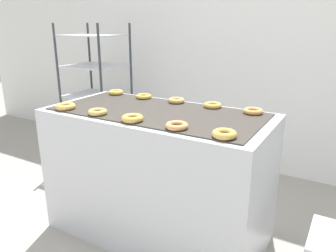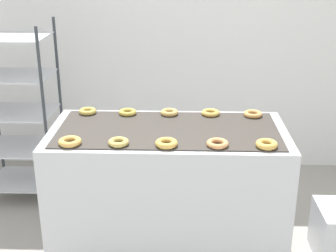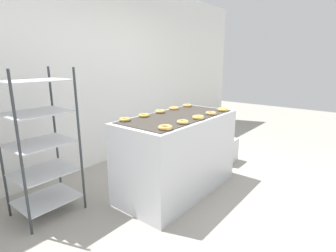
{
  "view_description": "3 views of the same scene",
  "coord_description": "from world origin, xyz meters",
  "px_view_note": "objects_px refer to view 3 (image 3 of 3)",
  "views": [
    {
      "loc": [
        1.14,
        -1.18,
        1.52
      ],
      "look_at": [
        0.0,
        0.78,
        0.8
      ],
      "focal_mm": 35.0,
      "sensor_mm": 36.0,
      "label": 1
    },
    {
      "loc": [
        0.09,
        -2.18,
        2.04
      ],
      "look_at": [
        0.0,
        0.63,
        0.97
      ],
      "focal_mm": 50.0,
      "sensor_mm": 36.0,
      "label": 2
    },
    {
      "loc": [
        -2.42,
        -1.14,
        1.58
      ],
      "look_at": [
        0.0,
        0.78,
        0.8
      ],
      "focal_mm": 28.0,
      "sensor_mm": 36.0,
      "label": 3
    }
  ],
  "objects_px": {
    "donut_far_left": "(144,115)",
    "donut_near_center": "(198,117)",
    "fryer_machine": "(178,154)",
    "donut_far_right": "(174,108)",
    "donut_near_left": "(183,122)",
    "donut_far_leftmost": "(125,119)",
    "donut_near_right": "(211,113)",
    "donut_near_rightmost": "(223,110)",
    "donut_near_leftmost": "(165,127)",
    "donut_far_rightmost": "(187,105)",
    "glaze_bin": "(222,150)",
    "donut_far_center": "(160,111)",
    "baking_rack_cart": "(40,143)"
  },
  "relations": [
    {
      "from": "donut_near_rightmost",
      "to": "donut_far_right",
      "type": "bearing_deg",
      "value": 118.36
    },
    {
      "from": "donut_far_rightmost",
      "to": "baking_rack_cart",
      "type": "bearing_deg",
      "value": 164.2
    },
    {
      "from": "fryer_machine",
      "to": "donut_far_left",
      "type": "bearing_deg",
      "value": 137.01
    },
    {
      "from": "donut_far_rightmost",
      "to": "donut_near_center",
      "type": "bearing_deg",
      "value": -136.9
    },
    {
      "from": "donut_near_center",
      "to": "donut_far_rightmost",
      "type": "bearing_deg",
      "value": 43.1
    },
    {
      "from": "donut_near_leftmost",
      "to": "donut_far_left",
      "type": "xyz_separation_m",
      "value": [
        0.28,
        0.54,
        -0.0
      ]
    },
    {
      "from": "fryer_machine",
      "to": "donut_far_right",
      "type": "bearing_deg",
      "value": 44.17
    },
    {
      "from": "fryer_machine",
      "to": "donut_near_leftmost",
      "type": "relative_size",
      "value": 11.21
    },
    {
      "from": "donut_near_rightmost",
      "to": "donut_far_center",
      "type": "distance_m",
      "value": 0.8
    },
    {
      "from": "fryer_machine",
      "to": "donut_near_right",
      "type": "distance_m",
      "value": 0.63
    },
    {
      "from": "fryer_machine",
      "to": "baking_rack_cart",
      "type": "relative_size",
      "value": 1.02
    },
    {
      "from": "donut_near_right",
      "to": "donut_far_rightmost",
      "type": "relative_size",
      "value": 1.01
    },
    {
      "from": "glaze_bin",
      "to": "donut_far_leftmost",
      "type": "xyz_separation_m",
      "value": [
        -1.79,
        0.28,
        0.78
      ]
    },
    {
      "from": "glaze_bin",
      "to": "donut_near_rightmost",
      "type": "xyz_separation_m",
      "value": [
        -0.63,
        -0.28,
        0.78
      ]
    },
    {
      "from": "donut_near_center",
      "to": "donut_near_rightmost",
      "type": "bearing_deg",
      "value": 0.2
    },
    {
      "from": "donut_far_center",
      "to": "donut_far_rightmost",
      "type": "xyz_separation_m",
      "value": [
        0.58,
        -0.01,
        -0.0
      ]
    },
    {
      "from": "donut_near_left",
      "to": "donut_far_leftmost",
      "type": "height_order",
      "value": "same"
    },
    {
      "from": "donut_near_rightmost",
      "to": "donut_far_left",
      "type": "height_order",
      "value": "donut_near_rightmost"
    },
    {
      "from": "glaze_bin",
      "to": "donut_near_center",
      "type": "distance_m",
      "value": 1.46
    },
    {
      "from": "donut_near_left",
      "to": "donut_far_left",
      "type": "height_order",
      "value": "donut_near_left"
    },
    {
      "from": "fryer_machine",
      "to": "donut_near_center",
      "type": "xyz_separation_m",
      "value": [
        0.0,
        -0.28,
        0.49
      ]
    },
    {
      "from": "glaze_bin",
      "to": "donut_near_right",
      "type": "xyz_separation_m",
      "value": [
        -0.91,
        -0.27,
        0.78
      ]
    },
    {
      "from": "glaze_bin",
      "to": "donut_far_right",
      "type": "xyz_separation_m",
      "value": [
        -0.92,
        0.28,
        0.78
      ]
    },
    {
      "from": "donut_far_leftmost",
      "to": "donut_far_rightmost",
      "type": "height_order",
      "value": "donut_far_leftmost"
    },
    {
      "from": "donut_far_left",
      "to": "donut_near_center",
      "type": "bearing_deg",
      "value": -61.73
    },
    {
      "from": "baking_rack_cart",
      "to": "glaze_bin",
      "type": "height_order",
      "value": "baking_rack_cart"
    },
    {
      "from": "glaze_bin",
      "to": "donut_near_left",
      "type": "xyz_separation_m",
      "value": [
        -1.5,
        -0.27,
        0.78
      ]
    },
    {
      "from": "donut_far_leftmost",
      "to": "donut_near_left",
      "type": "bearing_deg",
      "value": -62.02
    },
    {
      "from": "fryer_machine",
      "to": "glaze_bin",
      "type": "height_order",
      "value": "fryer_machine"
    },
    {
      "from": "donut_near_center",
      "to": "donut_near_left",
      "type": "bearing_deg",
      "value": 178.35
    },
    {
      "from": "glaze_bin",
      "to": "donut_near_right",
      "type": "relative_size",
      "value": 2.93
    },
    {
      "from": "donut_far_leftmost",
      "to": "donut_far_right",
      "type": "bearing_deg",
      "value": -0.03
    },
    {
      "from": "donut_far_left",
      "to": "donut_far_center",
      "type": "height_order",
      "value": "donut_far_center"
    },
    {
      "from": "donut_near_leftmost",
      "to": "donut_far_rightmost",
      "type": "height_order",
      "value": "donut_near_leftmost"
    },
    {
      "from": "donut_near_center",
      "to": "donut_near_right",
      "type": "height_order",
      "value": "donut_near_center"
    },
    {
      "from": "donut_near_leftmost",
      "to": "donut_near_center",
      "type": "xyz_separation_m",
      "value": [
        0.58,
        -0.0,
        0.0
      ]
    },
    {
      "from": "donut_near_center",
      "to": "donut_far_right",
      "type": "xyz_separation_m",
      "value": [
        0.28,
        0.56,
        -0.0
      ]
    },
    {
      "from": "fryer_machine",
      "to": "donut_near_rightmost",
      "type": "relative_size",
      "value": 11.85
    },
    {
      "from": "donut_near_rightmost",
      "to": "baking_rack_cart",
      "type": "bearing_deg",
      "value": 150.17
    },
    {
      "from": "donut_near_center",
      "to": "donut_far_center",
      "type": "bearing_deg",
      "value": 90.3
    },
    {
      "from": "donut_near_center",
      "to": "donut_near_right",
      "type": "distance_m",
      "value": 0.3
    },
    {
      "from": "donut_far_center",
      "to": "donut_near_center",
      "type": "bearing_deg",
      "value": -89.7
    },
    {
      "from": "donut_far_leftmost",
      "to": "donut_near_center",
      "type": "bearing_deg",
      "value": -43.86
    },
    {
      "from": "donut_near_left",
      "to": "donut_far_center",
      "type": "relative_size",
      "value": 1.01
    },
    {
      "from": "donut_near_leftmost",
      "to": "baking_rack_cart",
      "type": "bearing_deg",
      "value": 123.0
    },
    {
      "from": "donut_near_leftmost",
      "to": "donut_far_leftmost",
      "type": "distance_m",
      "value": 0.55
    },
    {
      "from": "glaze_bin",
      "to": "donut_far_center",
      "type": "relative_size",
      "value": 3.11
    },
    {
      "from": "baking_rack_cart",
      "to": "donut_near_right",
      "type": "bearing_deg",
      "value": -33.96
    },
    {
      "from": "donut_near_right",
      "to": "donut_far_right",
      "type": "height_order",
      "value": "same"
    },
    {
      "from": "donut_near_right",
      "to": "donut_near_rightmost",
      "type": "xyz_separation_m",
      "value": [
        0.29,
        -0.01,
        0.0
      ]
    }
  ]
}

